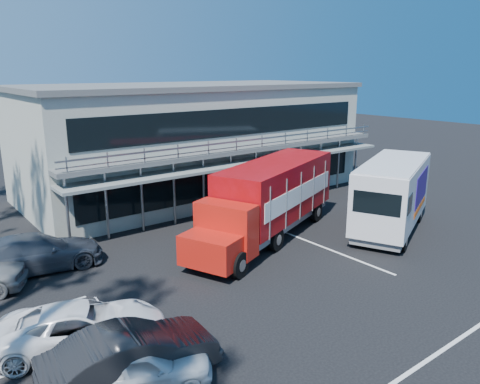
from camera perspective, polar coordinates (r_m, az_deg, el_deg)
ground at (r=20.17m, az=10.47°, el=-9.54°), size 120.00×120.00×0.00m
building at (r=32.18m, az=-5.74°, el=6.50°), size 22.40×12.00×7.30m
red_truck at (r=23.26m, az=3.63°, el=-0.68°), size 11.17×6.46×3.71m
white_van at (r=25.37m, az=18.04°, el=-0.29°), size 7.93×5.43×3.68m
parked_car_a at (r=13.32m, az=-12.24°, el=-20.13°), size 4.16×2.90×1.31m
parked_car_b at (r=13.55m, az=-13.06°, el=-18.86°), size 4.88×2.07×1.57m
parked_car_c at (r=15.39m, az=-18.61°, el=-15.31°), size 5.46×4.03×1.38m
parked_car_d at (r=21.45m, az=-23.66°, el=-6.80°), size 5.63×2.83×1.57m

